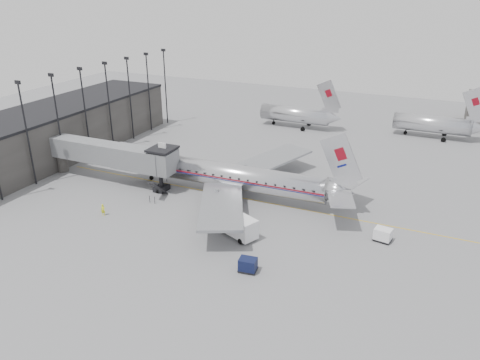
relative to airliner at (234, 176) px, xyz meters
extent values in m
plane|color=slate|center=(-0.69, -6.55, -2.75)|extent=(160.00, 160.00, 0.00)
cube|color=#363431|center=(-34.69, 3.45, 1.25)|extent=(12.00, 46.00, 8.00)
cube|color=gold|center=(2.31, -0.55, -2.75)|extent=(60.00, 0.15, 0.01)
cube|color=#57595B|center=(-22.69, -2.95, 1.55)|extent=(12.00, 2.80, 3.00)
cube|color=#57595B|center=(-13.69, -2.95, 1.55)|extent=(8.00, 3.00, 3.10)
cube|color=#57595B|center=(-9.69, -2.55, 1.55)|extent=(3.20, 3.60, 3.20)
cube|color=black|center=(-9.69, -2.55, 3.45)|extent=(3.40, 3.80, 0.30)
cube|color=white|center=(-9.69, -2.55, 3.95)|extent=(1.20, 0.15, 0.80)
cylinder|color=black|center=(-9.99, -2.95, -1.35)|extent=(0.56, 0.56, 2.80)
cube|color=black|center=(-9.99, -2.95, -2.40)|extent=(1.60, 2.20, 0.70)
cylinder|color=black|center=(-9.99, -3.95, -2.45)|extent=(0.30, 0.60, 0.60)
cylinder|color=black|center=(-9.99, -1.95, -2.45)|extent=(0.30, 0.60, 0.60)
cylinder|color=#363431|center=(-28.19, -2.95, -1.35)|extent=(1.60, 1.60, 2.80)
cube|color=black|center=(-8.89, -5.25, -1.25)|extent=(0.90, 3.20, 2.90)
cylinder|color=black|center=(-28.19, -8.55, 4.75)|extent=(0.24, 0.24, 15.00)
cube|color=black|center=(-28.19, -8.55, 12.25)|extent=(0.90, 0.25, 0.50)
cylinder|color=black|center=(-28.19, -2.55, 4.75)|extent=(0.24, 0.24, 15.00)
cube|color=black|center=(-28.19, -2.55, 12.25)|extent=(0.90, 0.25, 0.50)
cylinder|color=black|center=(-28.19, 3.45, 4.75)|extent=(0.24, 0.24, 15.00)
cube|color=black|center=(-28.19, 3.45, 12.25)|extent=(0.90, 0.25, 0.50)
cylinder|color=black|center=(-28.19, 9.45, 4.75)|extent=(0.24, 0.24, 15.00)
cube|color=black|center=(-28.19, 9.45, 12.25)|extent=(0.90, 0.25, 0.50)
cylinder|color=black|center=(-28.19, 15.45, 4.75)|extent=(0.24, 0.24, 15.00)
cube|color=black|center=(-28.19, 15.45, 12.25)|extent=(0.90, 0.25, 0.50)
cylinder|color=black|center=(-28.19, 21.45, 4.75)|extent=(0.24, 0.24, 15.00)
cube|color=black|center=(-28.19, 21.45, 12.25)|extent=(0.90, 0.25, 0.50)
cylinder|color=black|center=(-28.19, 27.45, 4.75)|extent=(0.24, 0.24, 15.00)
cube|color=black|center=(-28.19, 27.45, 12.25)|extent=(0.90, 0.25, 0.50)
cylinder|color=silver|center=(-2.69, 35.45, -0.15)|extent=(14.00, 3.20, 3.20)
cube|color=silver|center=(4.11, 35.45, 4.25)|extent=(5.17, 0.26, 6.52)
cylinder|color=black|center=(-7.19, 35.45, -2.25)|extent=(0.24, 0.24, 1.00)
cylinder|color=silver|center=(23.31, 39.45, -0.15)|extent=(14.00, 3.20, 3.20)
cube|color=silver|center=(30.11, 39.45, 4.25)|extent=(5.17, 0.26, 6.52)
cylinder|color=black|center=(18.81, 39.45, -2.25)|extent=(0.24, 0.24, 1.00)
cylinder|color=silver|center=(-0.69, -0.01, 0.01)|extent=(27.66, 3.83, 3.41)
cone|color=silver|center=(-15.87, -0.24, 0.01)|extent=(2.81, 3.45, 3.41)
cone|color=silver|center=(14.77, 0.23, 0.38)|extent=(3.73, 3.29, 3.24)
cube|color=maroon|center=(-0.69, -0.01, 0.24)|extent=(27.66, 3.88, 0.17)
cube|color=#0A115C|center=(-0.69, -0.01, 0.03)|extent=(27.66, 3.88, 0.09)
cube|color=silver|center=(14.49, 0.22, 4.61)|extent=(5.65, 0.36, 7.07)
cube|color=gray|center=(1.94, 8.31, -0.27)|extent=(10.44, 15.53, 1.09)
cube|color=gray|center=(2.20, -8.25, -0.27)|extent=(10.79, 15.49, 1.09)
cylinder|color=gray|center=(-0.30, 4.78, -1.42)|extent=(3.16, 1.98, 1.93)
cylinder|color=gray|center=(-0.16, -4.79, -1.42)|extent=(3.16, 1.98, 1.93)
cylinder|color=black|center=(-13.57, -0.21, -2.15)|extent=(0.18, 0.18, 1.20)
cylinder|color=black|center=(1.11, 2.41, -2.11)|extent=(0.24, 0.24, 1.29)
cylinder|color=black|center=(1.11, 2.41, -2.34)|extent=(0.93, 0.34, 0.92)
cylinder|color=black|center=(1.19, -2.38, -2.11)|extent=(0.24, 0.24, 1.29)
cylinder|color=black|center=(1.19, -2.38, -2.34)|extent=(0.93, 0.34, 0.92)
cube|color=white|center=(5.79, -10.55, -1.29)|extent=(4.44, 3.58, 2.27)
cube|color=white|center=(3.32, -9.44, -1.72)|extent=(2.42, 2.59, 1.52)
cube|color=black|center=(3.32, -9.44, -1.08)|extent=(1.94, 2.21, 0.65)
cylinder|color=black|center=(3.22, -10.46, -2.41)|extent=(0.74, 0.53, 0.69)
cylinder|color=black|center=(4.02, -8.68, -2.41)|extent=(0.74, 0.53, 0.69)
cylinder|color=black|center=(6.37, -11.88, -2.41)|extent=(0.74, 0.53, 0.69)
cylinder|color=black|center=(7.17, -10.11, -2.41)|extent=(0.74, 0.53, 0.69)
cube|color=#0C1233|center=(9.27, -16.55, -1.91)|extent=(1.92, 1.53, 1.24)
cube|color=black|center=(9.27, -16.55, -2.58)|extent=(2.02, 1.63, 0.11)
cylinder|color=black|center=(8.62, -17.16, -2.62)|extent=(0.28, 0.14, 0.27)
cylinder|color=black|center=(10.04, -17.00, -2.62)|extent=(0.28, 0.14, 0.27)
cylinder|color=black|center=(8.50, -16.10, -2.62)|extent=(0.28, 0.14, 0.27)
cylinder|color=black|center=(9.91, -15.94, -2.62)|extent=(0.28, 0.14, 0.27)
cube|color=white|center=(20.96, -4.55, -1.86)|extent=(2.08, 1.69, 1.31)
cube|color=black|center=(20.96, -4.55, -2.57)|extent=(2.19, 1.80, 0.11)
cylinder|color=black|center=(20.13, -4.98, -2.61)|extent=(0.30, 0.16, 0.28)
cylinder|color=black|center=(21.61, -5.23, -2.61)|extent=(0.30, 0.16, 0.28)
cylinder|color=black|center=(20.31, -3.88, -2.61)|extent=(0.30, 0.16, 0.28)
cylinder|color=black|center=(21.79, -4.12, -2.61)|extent=(0.30, 0.16, 0.28)
imported|color=yellow|center=(-12.52, -12.55, -1.99)|extent=(0.62, 0.46, 1.53)
camera|label=1|loc=(25.18, -54.02, 24.65)|focal=35.00mm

